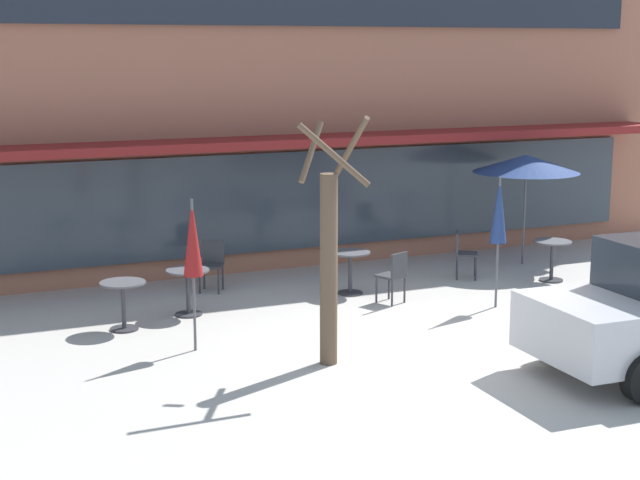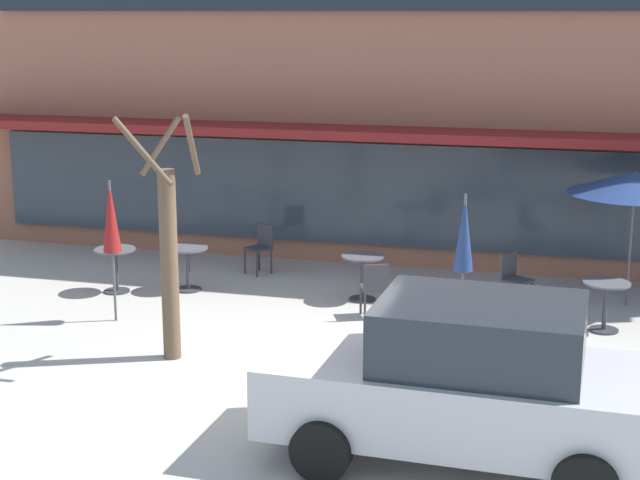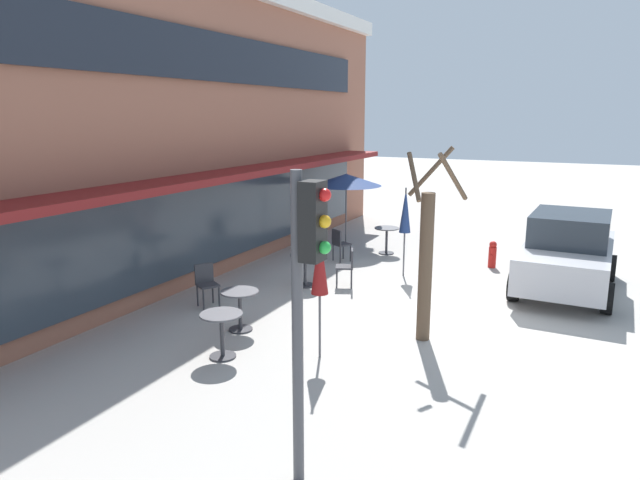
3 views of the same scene
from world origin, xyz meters
The scene contains 15 objects.
ground_plane centered at (0.00, 0.00, 0.00)m, with size 80.00×80.00×0.00m, color #ADA8A0.
building_facade centered at (0.00, 9.96, 3.62)m, with size 19.25×9.10×7.25m.
cafe_table_near_wall centered at (-2.87, 3.46, 0.52)m, with size 0.70×0.70×0.76m.
cafe_table_streetside centered at (-4.02, 3.05, 0.52)m, with size 0.70×0.70×0.76m.
cafe_table_by_tree centered at (0.13, 3.66, 0.52)m, with size 0.70×0.70×0.76m.
cafe_table_mid_patio centered at (3.98, 3.03, 0.52)m, with size 0.70×0.70×0.76m.
patio_umbrella_green_folded centered at (-3.31, 1.60, 1.63)m, with size 0.28×0.28×2.20m.
patio_umbrella_cream_folded centered at (1.98, 1.87, 1.63)m, with size 0.28×0.28×2.20m.
patio_umbrella_corner_open centered at (4.35, 4.46, 2.02)m, with size 2.10×2.10×2.20m.
cafe_chair_0 centered at (2.56, 3.88, 0.53)m, with size 0.55×0.55×0.89m.
cafe_chair_1 centered at (0.53, 2.76, 0.53)m, with size 0.53×0.53×0.89m.
cafe_chair_2 centered at (-2.02, 4.86, 0.53)m, with size 0.55×0.55×0.89m.
parked_sedan centered at (2.48, -1.80, 0.88)m, with size 4.26×2.12×1.76m.
street_tree centered at (-1.80, 0.28, 1.51)m, with size 1.06×1.06×3.40m.
fire_hydrant centered at (3.75, 0.03, 0.35)m, with size 0.36×0.20×0.71m.
Camera 2 is at (3.48, -11.56, 4.69)m, focal length 55.00 mm.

